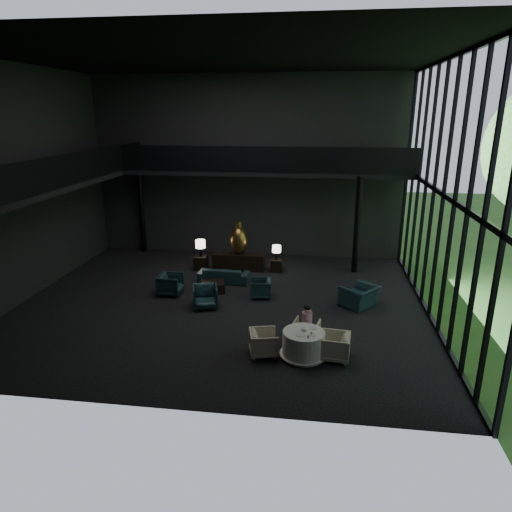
# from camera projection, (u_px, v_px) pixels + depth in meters

# --- Properties ---
(floor) EXTENTS (14.00, 12.00, 0.02)m
(floor) POSITION_uv_depth(u_px,v_px,m) (223.00, 304.00, 15.96)
(floor) COLOR black
(floor) RESTS_ON ground
(ceiling) EXTENTS (14.00, 12.00, 0.02)m
(ceiling) POSITION_uv_depth(u_px,v_px,m) (217.00, 56.00, 13.54)
(ceiling) COLOR black
(ceiling) RESTS_ON ground
(wall_back) EXTENTS (14.00, 0.04, 8.00)m
(wall_back) POSITION_uv_depth(u_px,v_px,m) (248.00, 168.00, 20.42)
(wall_back) COLOR black
(wall_back) RESTS_ON ground
(wall_front) EXTENTS (14.00, 0.04, 8.00)m
(wall_front) POSITION_uv_depth(u_px,v_px,m) (158.00, 238.00, 9.08)
(wall_front) COLOR black
(wall_front) RESTS_ON ground
(wall_left) EXTENTS (0.04, 12.00, 8.00)m
(wall_left) POSITION_uv_depth(u_px,v_px,m) (20.00, 185.00, 15.63)
(wall_left) COLOR black
(wall_left) RESTS_ON ground
(curtain_wall) EXTENTS (0.20, 12.00, 8.00)m
(curtain_wall) POSITION_uv_depth(u_px,v_px,m) (444.00, 195.00, 13.87)
(curtain_wall) COLOR black
(curtain_wall) RESTS_ON ground
(mezzanine_left) EXTENTS (2.00, 12.00, 0.25)m
(mezzanine_left) POSITION_uv_depth(u_px,v_px,m) (47.00, 186.00, 15.51)
(mezzanine_left) COLOR black
(mezzanine_left) RESTS_ON wall_left
(mezzanine_back) EXTENTS (12.00, 2.00, 0.25)m
(mezzanine_back) POSITION_uv_depth(u_px,v_px,m) (267.00, 171.00, 19.35)
(mezzanine_back) COLOR black
(mezzanine_back) RESTS_ON wall_back
(railing_left) EXTENTS (0.06, 12.00, 1.00)m
(railing_left) POSITION_uv_depth(u_px,v_px,m) (73.00, 169.00, 15.20)
(railing_left) COLOR black
(railing_left) RESTS_ON mezzanine_left
(railing_back) EXTENTS (12.00, 0.06, 1.00)m
(railing_back) POSITION_uv_depth(u_px,v_px,m) (265.00, 159.00, 18.22)
(railing_back) COLOR black
(railing_back) RESTS_ON mezzanine_back
(column_nw) EXTENTS (0.24, 0.24, 4.00)m
(column_nw) POSITION_uv_depth(u_px,v_px,m) (142.00, 210.00, 21.37)
(column_nw) COLOR black
(column_nw) RESTS_ON floor
(column_ne) EXTENTS (0.24, 0.24, 4.00)m
(column_ne) POSITION_uv_depth(u_px,v_px,m) (357.00, 225.00, 18.53)
(column_ne) COLOR black
(column_ne) RESTS_ON floor
(console) EXTENTS (2.19, 0.50, 0.70)m
(console) POSITION_uv_depth(u_px,v_px,m) (239.00, 262.00, 19.27)
(console) COLOR black
(console) RESTS_ON floor
(bronze_urn) EXTENTS (0.75, 0.75, 1.39)m
(bronze_urn) POSITION_uv_depth(u_px,v_px,m) (239.00, 240.00, 19.07)
(bronze_urn) COLOR #B46925
(bronze_urn) RESTS_ON console
(side_table_left) EXTENTS (0.53, 0.53, 0.59)m
(side_table_left) POSITION_uv_depth(u_px,v_px,m) (201.00, 263.00, 19.35)
(side_table_left) COLOR black
(side_table_left) RESTS_ON floor
(table_lamp_left) EXTENTS (0.42, 0.42, 0.70)m
(table_lamp_left) POSITION_uv_depth(u_px,v_px,m) (200.00, 245.00, 19.13)
(table_lamp_left) COLOR black
(table_lamp_left) RESTS_ON side_table_left
(side_table_right) EXTENTS (0.47, 0.47, 0.51)m
(side_table_right) POSITION_uv_depth(u_px,v_px,m) (276.00, 265.00, 19.12)
(side_table_right) COLOR black
(side_table_right) RESTS_ON floor
(table_lamp_right) EXTENTS (0.36, 0.36, 0.61)m
(table_lamp_right) POSITION_uv_depth(u_px,v_px,m) (277.00, 250.00, 18.91)
(table_lamp_right) COLOR black
(table_lamp_right) RESTS_ON side_table_right
(sofa) EXTENTS (1.92, 0.64, 0.74)m
(sofa) POSITION_uv_depth(u_px,v_px,m) (224.00, 273.00, 17.89)
(sofa) COLOR black
(sofa) RESTS_ON floor
(lounge_armchair_west) EXTENTS (0.84, 0.90, 0.92)m
(lounge_armchair_west) POSITION_uv_depth(u_px,v_px,m) (170.00, 282.00, 16.65)
(lounge_armchair_west) COLOR #1C363D
(lounge_armchair_west) RESTS_ON floor
(lounge_armchair_east) EXTENTS (0.69, 0.73, 0.70)m
(lounge_armchair_east) POSITION_uv_depth(u_px,v_px,m) (261.00, 288.00, 16.41)
(lounge_armchair_east) COLOR #1B3B45
(lounge_armchair_east) RESTS_ON floor
(lounge_armchair_south) EXTENTS (1.09, 1.05, 0.92)m
(lounge_armchair_south) POSITION_uv_depth(u_px,v_px,m) (205.00, 295.00, 15.52)
(lounge_armchair_south) COLOR #174247
(lounge_armchair_south) RESTS_ON floor
(window_armchair) EXTENTS (1.39, 1.44, 1.07)m
(window_armchair) POSITION_uv_depth(u_px,v_px,m) (360.00, 292.00, 15.58)
(window_armchair) COLOR black
(window_armchair) RESTS_ON floor
(coffee_table) EXTENTS (1.01, 1.01, 0.36)m
(coffee_table) POSITION_uv_depth(u_px,v_px,m) (213.00, 287.00, 16.99)
(coffee_table) COLOR black
(coffee_table) RESTS_ON floor
(dining_table) EXTENTS (1.30, 1.30, 0.75)m
(dining_table) POSITION_uv_depth(u_px,v_px,m) (303.00, 346.00, 12.41)
(dining_table) COLOR white
(dining_table) RESTS_ON floor
(dining_chair_north) EXTENTS (0.80, 0.76, 0.70)m
(dining_chair_north) POSITION_uv_depth(u_px,v_px,m) (306.00, 331.00, 13.19)
(dining_chair_north) COLOR beige
(dining_chair_north) RESTS_ON floor
(dining_chair_east) EXTENTS (0.82, 0.86, 0.81)m
(dining_chair_east) POSITION_uv_depth(u_px,v_px,m) (335.00, 345.00, 12.29)
(dining_chair_east) COLOR beige
(dining_chair_east) RESTS_ON floor
(dining_chair_west) EXTENTS (0.86, 0.89, 0.78)m
(dining_chair_west) POSITION_uv_depth(u_px,v_px,m) (264.00, 342.00, 12.51)
(dining_chair_west) COLOR tan
(dining_chair_west) RESTS_ON floor
(child) EXTENTS (0.30, 0.30, 0.65)m
(child) POSITION_uv_depth(u_px,v_px,m) (307.00, 316.00, 13.20)
(child) COLOR pink
(child) RESTS_ON dining_chair_north
(plate_a) EXTENTS (0.33, 0.33, 0.02)m
(plate_a) POSITION_uv_depth(u_px,v_px,m) (301.00, 335.00, 12.10)
(plate_a) COLOR white
(plate_a) RESTS_ON dining_table
(plate_b) EXTENTS (0.25, 0.25, 0.01)m
(plate_b) POSITION_uv_depth(u_px,v_px,m) (313.00, 328.00, 12.49)
(plate_b) COLOR white
(plate_b) RESTS_ON dining_table
(saucer) EXTENTS (0.20, 0.20, 0.01)m
(saucer) POSITION_uv_depth(u_px,v_px,m) (313.00, 335.00, 12.10)
(saucer) COLOR white
(saucer) RESTS_ON dining_table
(coffee_cup) EXTENTS (0.08, 0.08, 0.05)m
(coffee_cup) POSITION_uv_depth(u_px,v_px,m) (311.00, 333.00, 12.15)
(coffee_cup) COLOR white
(coffee_cup) RESTS_ON saucer
(cereal_bowl) EXTENTS (0.16, 0.16, 0.08)m
(cereal_bowl) POSITION_uv_depth(u_px,v_px,m) (304.00, 329.00, 12.35)
(cereal_bowl) COLOR white
(cereal_bowl) RESTS_ON dining_table
(cream_pot) EXTENTS (0.06, 0.06, 0.07)m
(cream_pot) POSITION_uv_depth(u_px,v_px,m) (308.00, 337.00, 11.95)
(cream_pot) COLOR #99999E
(cream_pot) RESTS_ON dining_table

